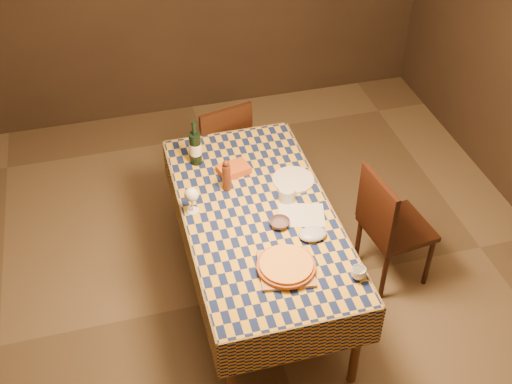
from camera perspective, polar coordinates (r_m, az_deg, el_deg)
room at (r=3.68m, az=0.20°, el=4.85°), size 5.00×5.10×2.70m
dining_table at (r=4.10m, az=0.18°, el=-2.64°), size 0.94×1.84×0.77m
cutting_board at (r=3.70m, az=2.69°, el=-6.81°), size 0.35×0.35×0.02m
pizza at (r=3.68m, az=2.70°, el=-6.53°), size 0.42×0.42×0.03m
pepper_mill at (r=4.15m, az=-2.65°, el=1.43°), size 0.06×0.06×0.23m
bowl at (r=3.95m, az=2.12°, el=-2.79°), size 0.16×0.16×0.04m
wine_glass at (r=3.99m, az=-5.75°, el=-0.31°), size 0.10×0.10×0.18m
wine_bottle at (r=4.38m, az=-5.41°, el=3.94°), size 0.09×0.09×0.34m
deli_tub at (r=4.11m, az=2.77°, el=-0.19°), size 0.14×0.14×0.09m
takeout_container at (r=4.34m, az=-2.00°, el=2.01°), size 0.23×0.19×0.05m
white_plate at (r=4.29m, az=3.33°, el=1.09°), size 0.32×0.32×0.02m
tumbler at (r=3.68m, az=9.10°, el=-7.13°), size 0.11×0.11×0.07m
flour_patch at (r=4.03m, az=4.07°, el=-2.06°), size 0.33×0.28×0.00m
flour_bag at (r=3.88m, az=5.05°, el=-3.73°), size 0.21×0.18×0.05m
chair_far at (r=5.01m, az=-3.15°, el=4.08°), size 0.51×0.51×0.93m
chair_right at (r=4.42m, az=11.67°, el=-2.75°), size 0.48×0.47×0.93m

